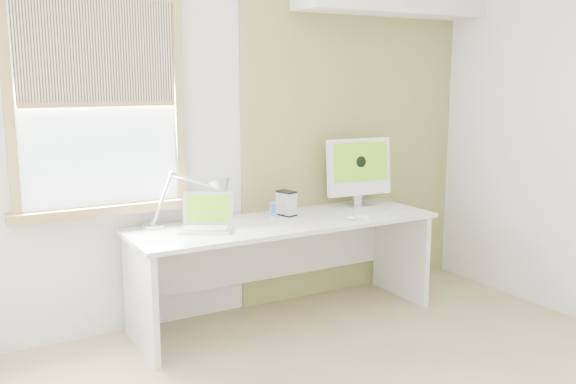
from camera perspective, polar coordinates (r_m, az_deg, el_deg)
room at (r=3.10m, az=9.63°, el=2.43°), size 4.04×3.54×2.64m
accent_wall at (r=5.08m, az=6.00°, el=5.54°), size 2.00×0.02×2.60m
window at (r=4.20m, az=-16.69°, el=7.53°), size 1.20×0.14×1.42m
desk at (r=4.52m, az=-0.67°, el=-4.85°), size 2.20×0.70×0.73m
desk_lamp at (r=4.30m, az=-7.19°, el=-0.34°), size 0.65×0.33×0.38m
laptop at (r=4.20m, az=-7.34°, el=-2.56°), size 0.42×0.40×0.24m
phone_dock at (r=4.52m, az=-1.34°, el=-1.90°), size 0.07×0.07×0.11m
external_drive at (r=4.56m, az=-0.16°, el=-1.03°), size 0.12×0.16×0.18m
imac at (r=4.91m, az=6.42°, el=2.14°), size 0.54×0.19×0.53m
keyboard at (r=4.68m, az=8.73°, el=-1.88°), size 0.47×0.19×0.02m
mouse at (r=4.47m, az=5.79°, el=-2.32°), size 0.06×0.09×0.03m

